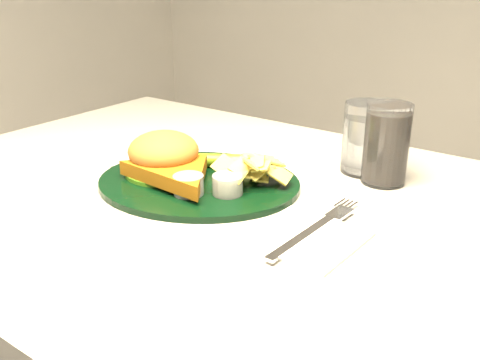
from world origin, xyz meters
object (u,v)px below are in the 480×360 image
object	(u,v)px
dinner_plate	(198,164)
water_glass	(366,138)
fork_napkin	(306,234)
cola_glass	(386,144)

from	to	relation	value
dinner_plate	water_glass	distance (m)	0.29
water_glass	fork_napkin	xyz separation A→B (m)	(0.04, -0.27, -0.05)
cola_glass	fork_napkin	bearing A→B (deg)	-91.05
water_glass	cola_glass	bearing A→B (deg)	-29.13
water_glass	fork_napkin	world-z (taller)	water_glass
water_glass	fork_napkin	bearing A→B (deg)	-81.30
dinner_plate	fork_napkin	bearing A→B (deg)	-35.23
fork_napkin	water_glass	bearing A→B (deg)	101.35
water_glass	fork_napkin	size ratio (longest dim) A/B	0.64
cola_glass	fork_napkin	xyz separation A→B (m)	(-0.00, -0.25, -0.06)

